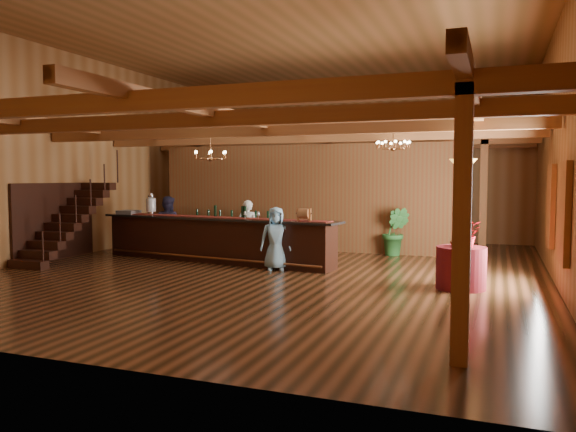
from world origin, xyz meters
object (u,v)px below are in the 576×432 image
(beverage_dispenser, at_px, (151,204))
(guest, at_px, (276,239))
(pendant_lamp, at_px, (463,164))
(floor_plant, at_px, (395,232))
(chandelier_left, at_px, (210,155))
(backbar_shelf, at_px, (238,234))
(tasting_bar, at_px, (215,239))
(chandelier_right, at_px, (393,145))
(raffle_drum, at_px, (304,214))
(bartender, at_px, (248,229))
(round_table, at_px, (461,268))
(staff_second, at_px, (168,226))

(beverage_dispenser, distance_m, guest, 4.26)
(pendant_lamp, xyz_separation_m, floor_plant, (-1.97, 4.13, -1.74))
(floor_plant, bearing_deg, chandelier_left, -134.77)
(pendant_lamp, bearing_deg, beverage_dispenser, 167.60)
(backbar_shelf, bearing_deg, pendant_lamp, -26.09)
(tasting_bar, bearing_deg, chandelier_right, 18.91)
(chandelier_left, bearing_deg, raffle_drum, 17.26)
(floor_plant, bearing_deg, bartender, -151.45)
(chandelier_right, distance_m, floor_plant, 2.90)
(backbar_shelf, height_order, floor_plant, floor_plant)
(tasting_bar, relative_size, chandelier_right, 8.56)
(floor_plant, bearing_deg, beverage_dispenser, -159.70)
(chandelier_right, xyz_separation_m, floor_plant, (-0.22, 1.81, -2.26))
(pendant_lamp, bearing_deg, chandelier_left, 175.71)
(round_table, height_order, bartender, bartender)
(chandelier_right, distance_m, pendant_lamp, 2.95)
(pendant_lamp, height_order, floor_plant, pendant_lamp)
(round_table, bearing_deg, pendant_lamp, 90.00)
(bartender, relative_size, guest, 1.06)
(tasting_bar, bearing_deg, chandelier_left, -59.13)
(backbar_shelf, bearing_deg, chandelier_right, -13.55)
(chandelier_left, bearing_deg, round_table, -4.29)
(raffle_drum, distance_m, backbar_shelf, 4.27)
(beverage_dispenser, distance_m, backbar_shelf, 2.82)
(beverage_dispenser, relative_size, floor_plant, 0.45)
(beverage_dispenser, relative_size, guest, 0.41)
(round_table, bearing_deg, floor_plant, 115.44)
(tasting_bar, relative_size, guest, 4.66)
(round_table, distance_m, floor_plant, 4.58)
(tasting_bar, bearing_deg, raffle_drum, -1.18)
(beverage_dispenser, bearing_deg, backbar_shelf, 52.66)
(raffle_drum, bearing_deg, bartender, 149.95)
(round_table, relative_size, guest, 0.64)
(backbar_shelf, relative_size, chandelier_right, 3.93)
(chandelier_right, bearing_deg, backbar_shelf, 161.98)
(raffle_drum, bearing_deg, chandelier_right, 34.59)
(backbar_shelf, height_order, chandelier_left, chandelier_left)
(chandelier_right, height_order, guest, chandelier_right)
(backbar_shelf, height_order, guest, guest)
(beverage_dispenser, xyz_separation_m, chandelier_right, (6.49, 0.51, 1.51))
(backbar_shelf, relative_size, staff_second, 1.94)
(guest, bearing_deg, raffle_drum, 6.15)
(chandelier_left, relative_size, floor_plant, 0.60)
(chandelier_right, bearing_deg, floor_plant, 97.02)
(pendant_lamp, xyz_separation_m, guest, (-4.15, 0.78, -1.67))
(chandelier_right, height_order, floor_plant, chandelier_right)
(floor_plant, bearing_deg, round_table, -64.56)
(raffle_drum, bearing_deg, tasting_bar, 171.11)
(raffle_drum, xyz_separation_m, bartender, (-1.95, 1.13, -0.53))
(tasting_bar, xyz_separation_m, guest, (1.93, -0.68, 0.16))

